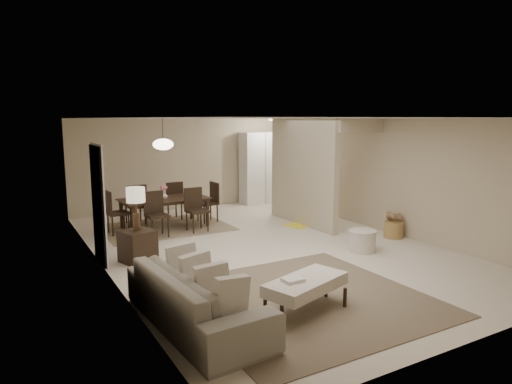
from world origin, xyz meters
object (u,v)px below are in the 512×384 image
sofa (196,297)px  ottoman_bench (306,285)px  round_pouf (362,241)px  dining_table (165,213)px  side_table (138,246)px  pantry_cabinet (261,168)px  wicker_basket (393,230)px

sofa → ottoman_bench: bearing=-105.8°
round_pouf → dining_table: size_ratio=0.27×
round_pouf → sofa: bearing=-160.9°
ottoman_bench → side_table: bearing=95.5°
side_table → dining_table: dining_table is taller
round_pouf → dining_table: bearing=125.4°
sofa → dining_table: 5.20m
pantry_cabinet → dining_table: bearing=-154.7°
pantry_cabinet → ottoman_bench: pantry_cabinet is taller
ottoman_bench → wicker_basket: bearing=11.0°
pantry_cabinet → dining_table: pantry_cabinet is taller
sofa → dining_table: bearing=-18.2°
wicker_basket → side_table: bearing=168.8°
pantry_cabinet → ottoman_bench: 7.81m
wicker_basket → round_pouf: bearing=-160.9°
pantry_cabinet → sofa: bearing=-125.6°
wicker_basket → pantry_cabinet: bearing=94.7°
wicker_basket → dining_table: size_ratio=0.21×
side_table → wicker_basket: 5.25m
ottoman_bench → wicker_basket: 4.34m
wicker_basket → dining_table: (-3.91, 3.24, 0.17)m
ottoman_bench → dining_table: dining_table is taller
ottoman_bench → side_table: (-1.36, 3.12, -0.06)m
round_pouf → ottoman_bench: bearing=-146.5°
side_table → round_pouf: side_table is taller
dining_table → pantry_cabinet: bearing=22.2°
sofa → ottoman_bench: (1.41, -0.30, -0.00)m
ottoman_bench → round_pouf: (2.50, 1.66, -0.14)m
side_table → round_pouf: (3.87, -1.46, -0.08)m
side_table → dining_table: bearing=60.8°
side_table → pantry_cabinet: bearing=39.3°
sofa → wicker_basket: sofa is taller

